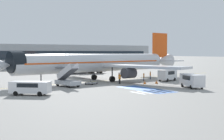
{
  "coord_description": "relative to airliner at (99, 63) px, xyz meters",
  "views": [
    {
      "loc": [
        -30.54,
        -53.9,
        5.77
      ],
      "look_at": [
        0.72,
        -3.38,
        2.37
      ],
      "focal_mm": 50.0,
      "sensor_mm": 36.0,
      "label": 1
    }
  ],
  "objects": [
    {
      "name": "apron_walkway_bar_3",
      "position": [
        -0.69,
        -18.8,
        -3.65
      ],
      "size": [
        0.44,
        3.6,
        0.01
      ],
      "primitive_type": "cube",
      "color": "silver",
      "rests_on": "ground_plane"
    },
    {
      "name": "ground_crew_0",
      "position": [
        2.58,
        -3.4,
        -2.6
      ],
      "size": [
        0.38,
        0.49,
        1.83
      ],
      "rotation": [
        0.0,
        0.0,
        1.16
      ],
      "color": "#2D2D33",
      "rests_on": "ground_plane"
    },
    {
      "name": "apron_walkway_bar_5",
      "position": [
        1.71,
        -18.8,
        -3.65
      ],
      "size": [
        0.44,
        3.6,
        0.01
      ],
      "primitive_type": "cube",
      "color": "silver",
      "rests_on": "ground_plane"
    },
    {
      "name": "ground_crew_1",
      "position": [
        11.15,
        -2.36,
        -2.66
      ],
      "size": [
        0.47,
        0.47,
        1.73
      ],
      "rotation": [
        0.0,
        0.0,
        3.93
      ],
      "color": "#191E38",
      "rests_on": "ground_plane"
    },
    {
      "name": "service_van_0",
      "position": [
        -17.92,
        -12.95,
        -2.53
      ],
      "size": [
        5.4,
        4.91,
        1.84
      ],
      "rotation": [
        0.0,
        0.0,
        4.03
      ],
      "color": "silver",
      "rests_on": "ground_plane"
    },
    {
      "name": "apron_walkway_bar_0",
      "position": [
        -4.29,
        -18.8,
        -3.65
      ],
      "size": [
        0.44,
        3.6,
        0.01
      ],
      "primitive_type": "cube",
      "color": "silver",
      "rests_on": "ground_plane"
    },
    {
      "name": "apron_stand_patch_blue",
      "position": [
        -0.69,
        -15.81,
        -3.65
      ],
      "size": [
        4.08,
        10.96,
        0.01
      ],
      "primitive_type": "cube",
      "color": "#2856A8",
      "rests_on": "ground_plane"
    },
    {
      "name": "ground_crew_3",
      "position": [
        0.5,
        -6.73,
        -2.56
      ],
      "size": [
        0.44,
        0.48,
        1.88
      ],
      "rotation": [
        0.0,
        0.0,
        5.35
      ],
      "color": "black",
      "rests_on": "ground_plane"
    },
    {
      "name": "ground_plane",
      "position": [
        0.06,
        -0.27,
        -3.66
      ],
      "size": [
        600.0,
        600.0,
        0.0
      ],
      "primitive_type": "plane",
      "color": "gray"
    },
    {
      "name": "ground_crew_2",
      "position": [
        7.96,
        -4.25,
        -2.74
      ],
      "size": [
        0.42,
        0.49,
        1.61
      ],
      "rotation": [
        0.0,
        0.0,
        1.01
      ],
      "color": "#191E38",
      "rests_on": "ground_plane"
    },
    {
      "name": "fuel_tanker",
      "position": [
        8.26,
        20.9,
        -1.84
      ],
      "size": [
        10.24,
        3.99,
        3.58
      ],
      "rotation": [
        0.0,
        0.0,
        1.41
      ],
      "color": "#38383D",
      "rests_on": "ground_plane"
    },
    {
      "name": "baggage_cart",
      "position": [
        -4.24,
        -4.73,
        -3.4
      ],
      "size": [
        2.98,
        2.77,
        0.87
      ],
      "rotation": [
        0.0,
        0.0,
        5.37
      ],
      "color": "gray",
      "rests_on": "ground_plane"
    },
    {
      "name": "traffic_cone_1",
      "position": [
        6.53,
        -9.92,
        -3.34
      ],
      "size": [
        0.57,
        0.57,
        0.63
      ],
      "color": "orange",
      "rests_on": "ground_plane"
    },
    {
      "name": "service_van_2",
      "position": [
        6.94,
        -18.29,
        -2.34
      ],
      "size": [
        3.63,
        5.52,
        2.2
      ],
      "rotation": [
        0.0,
        0.0,
        5.93
      ],
      "color": "silver",
      "rests_on": "ground_plane"
    },
    {
      "name": "apron_leadline_yellow",
      "position": [
        -0.69,
        -0.11,
        -3.65
      ],
      "size": [
        77.77,
        12.98,
        0.01
      ],
      "primitive_type": "cube",
      "rotation": [
        0.0,
        0.0,
        1.73
      ],
      "color": "gold",
      "rests_on": "ground_plane"
    },
    {
      "name": "apron_walkway_bar_1",
      "position": [
        -3.09,
        -18.8,
        -3.65
      ],
      "size": [
        0.44,
        3.6,
        0.01
      ],
      "primitive_type": "cube",
      "color": "silver",
      "rests_on": "ground_plane"
    },
    {
      "name": "traffic_cone_0",
      "position": [
        4.47,
        -9.07,
        -3.36
      ],
      "size": [
        0.54,
        0.54,
        0.6
      ],
      "color": "orange",
      "rests_on": "ground_plane"
    },
    {
      "name": "apron_walkway_bar_2",
      "position": [
        -1.89,
        -18.8,
        -3.65
      ],
      "size": [
        0.44,
        3.6,
        0.01
      ],
      "primitive_type": "cube",
      "color": "silver",
      "rests_on": "ground_plane"
    },
    {
      "name": "service_van_1",
      "position": [
        11.81,
        -6.99,
        -2.35
      ],
      "size": [
        4.57,
        2.88,
        2.2
      ],
      "rotation": [
        0.0,
        0.0,
        1.83
      ],
      "color": "silver",
      "rests_on": "ground_plane"
    },
    {
      "name": "apron_walkway_bar_4",
      "position": [
        0.51,
        -18.8,
        -3.65
      ],
      "size": [
        0.44,
        3.6,
        0.01
      ],
      "primitive_type": "cube",
      "color": "silver",
      "rests_on": "ground_plane"
    },
    {
      "name": "boarding_stairs_forward",
      "position": [
        -9.43,
        -5.93,
        -2.67
      ],
      "size": [
        2.95,
        5.47,
        3.97
      ],
      "rotation": [
        0.0,
        0.0,
        0.16
      ],
      "color": "#ADB2BA",
      "rests_on": "ground_plane"
    },
    {
      "name": "airliner",
      "position": [
        0.0,
        0.0,
        0.0
      ],
      "size": [
        43.97,
        36.27,
        10.3
      ],
      "rotation": [
        0.0,
        0.0,
        1.73
      ],
      "color": "silver",
      "rests_on": "ground_plane"
    }
  ]
}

